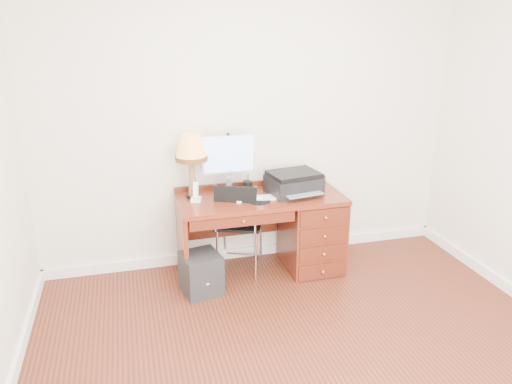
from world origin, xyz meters
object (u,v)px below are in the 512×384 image
object	(u,v)px
phone	(196,196)
chair	(241,218)
leg_lamp	(191,151)
equipment_box	(201,273)
monitor	(229,158)
desk	(293,227)
printer	(294,183)

from	to	relation	value
phone	chair	distance (m)	0.48
leg_lamp	equipment_box	size ratio (longest dim) A/B	1.60
monitor	leg_lamp	world-z (taller)	leg_lamp
equipment_box	chair	bearing A→B (deg)	21.47
desk	printer	size ratio (longest dim) A/B	2.95
phone	equipment_box	xyz separation A→B (m)	(-0.02, -0.27, -0.62)
printer	phone	distance (m)	0.90
desk	phone	world-z (taller)	phone
desk	leg_lamp	world-z (taller)	leg_lamp
printer	equipment_box	xyz separation A→B (m)	(-0.92, -0.26, -0.67)
desk	monitor	world-z (taller)	monitor
phone	chair	size ratio (longest dim) A/B	0.20
desk	equipment_box	bearing A→B (deg)	-164.70
desk	phone	distance (m)	0.99
desk	monitor	size ratio (longest dim) A/B	2.71
leg_lamp	desk	bearing A→B (deg)	-8.04
chair	printer	bearing A→B (deg)	20.50
monitor	leg_lamp	distance (m)	0.34
monitor	phone	xyz separation A→B (m)	(-0.32, -0.11, -0.30)
leg_lamp	phone	bearing A→B (deg)	-84.34
printer	phone	xyz separation A→B (m)	(-0.90, 0.01, -0.05)
monitor	printer	bearing A→B (deg)	-10.64
chair	equipment_box	bearing A→B (deg)	-124.12
chair	desk	bearing A→B (deg)	19.31
chair	phone	bearing A→B (deg)	-156.22
monitor	printer	xyz separation A→B (m)	(0.58, -0.12, -0.25)
printer	equipment_box	size ratio (longest dim) A/B	1.39
chair	equipment_box	world-z (taller)	chair
monitor	leg_lamp	size ratio (longest dim) A/B	0.95
leg_lamp	phone	distance (m)	0.39
phone	chair	world-z (taller)	phone
leg_lamp	equipment_box	world-z (taller)	leg_lamp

